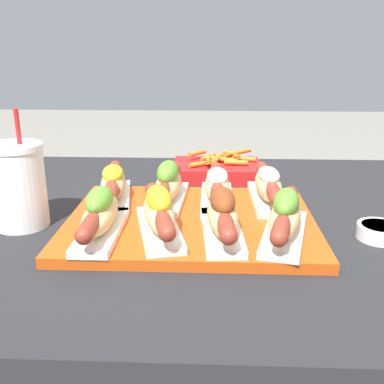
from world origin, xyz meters
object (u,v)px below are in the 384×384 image
hot_dog_0 (100,214)px  hot_dog_5 (168,185)px  hot_dog_3 (285,216)px  drink_cup (19,185)px  hot_dog_4 (113,184)px  sauce_bowl (380,231)px  hot_dog_1 (159,212)px  hot_dog_2 (222,214)px  hot_dog_7 (268,186)px  serving_tray (192,221)px  hot_dog_6 (217,186)px  fries_basket (217,169)px

hot_dog_0 → hot_dog_5: bearing=59.0°
hot_dog_3 → drink_cup: drink_cup is taller
hot_dog_4 → sauce_bowl: hot_dog_4 is taller
hot_dog_1 → hot_dog_2: (0.10, -0.00, -0.00)m
sauce_bowl → hot_dog_5: bearing=162.5°
hot_dog_3 → hot_dog_7: size_ratio=0.97×
hot_dog_2 → hot_dog_5: bearing=124.0°
hot_dog_1 → serving_tray: bearing=54.6°
sauce_bowl → hot_dog_0: bearing=-174.9°
serving_tray → hot_dog_5: (-0.05, 0.08, 0.04)m
hot_dog_3 → hot_dog_7: (-0.01, 0.17, -0.00)m
hot_dog_4 → drink_cup: bearing=-148.1°
hot_dog_6 → drink_cup: 0.36m
hot_dog_0 → hot_dog_2: (0.20, 0.01, -0.00)m
hot_dog_0 → hot_dog_4: (-0.01, 0.16, -0.00)m
serving_tray → hot_dog_2: bearing=-54.8°
hot_dog_7 → hot_dog_2: bearing=-119.9°
hot_dog_2 → hot_dog_5: size_ratio=1.00×
hot_dog_2 → fries_basket: size_ratio=1.07×
hot_dog_1 → drink_cup: size_ratio=1.05×
hot_dog_0 → fries_basket: 0.44m
hot_dog_2 → hot_dog_7: bearing=60.1°
hot_dog_3 → sauce_bowl: bearing=13.5°
hot_dog_4 → hot_dog_5: hot_dog_5 is taller
hot_dog_1 → sauce_bowl: hot_dog_1 is taller
hot_dog_0 → hot_dog_3: same height
serving_tray → fries_basket: 0.31m
hot_dog_0 → hot_dog_7: hot_dog_0 is taller
hot_dog_6 → serving_tray: bearing=-120.7°
hot_dog_2 → sauce_bowl: size_ratio=3.00×
hot_dog_2 → hot_dog_4: hot_dog_2 is taller
hot_dog_7 → fries_basket: 0.24m
hot_dog_0 → hot_dog_3: (0.29, 0.00, 0.00)m
fries_basket → serving_tray: bearing=-99.0°
hot_dog_4 → hot_dog_6: (0.20, -0.01, -0.00)m
hot_dog_5 → hot_dog_0: bearing=-121.0°
sauce_bowl → drink_cup: 0.63m
sauce_bowl → hot_dog_2: bearing=-172.7°
fries_basket → hot_dog_0: bearing=-116.2°
hot_dog_1 → fries_basket: 0.39m
fries_basket → hot_dog_7: bearing=-66.7°
hot_dog_1 → hot_dog_6: bearing=57.0°
hot_dog_3 → hot_dog_5: size_ratio=0.97×
hot_dog_3 → hot_dog_7: 0.17m
hot_dog_7 → sauce_bowl: bearing=-36.1°
serving_tray → drink_cup: bearing=-178.3°
drink_cup → fries_basket: drink_cup is taller
hot_dog_1 → hot_dog_3: hot_dog_3 is taller
hot_dog_3 → fries_basket: 0.40m
hot_dog_0 → sauce_bowl: (0.46, 0.04, -0.04)m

